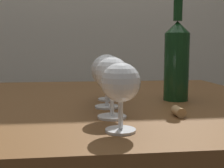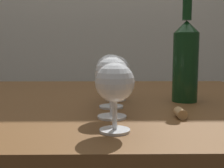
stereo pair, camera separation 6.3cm
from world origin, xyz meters
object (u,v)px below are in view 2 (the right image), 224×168
(wine_glass_amber, at_px, (112,76))
(wine_bottle, at_px, (186,59))
(wine_glass_chardonnay, at_px, (116,71))
(wine_glass_rose, at_px, (111,71))
(cork, at_px, (180,113))
(wine_glass_empty, at_px, (115,85))

(wine_glass_amber, xyz_separation_m, wine_bottle, (0.21, 0.20, 0.03))
(wine_glass_amber, distance_m, wine_glass_chardonnay, 0.22)
(wine_glass_amber, distance_m, wine_glass_rose, 0.11)
(wine_glass_chardonnay, height_order, wine_bottle, wine_bottle)
(wine_glass_chardonnay, relative_size, cork, 3.17)
(wine_glass_empty, height_order, wine_glass_amber, wine_glass_amber)
(wine_glass_amber, relative_size, cork, 3.23)
(wine_glass_rose, bearing_deg, wine_glass_empty, -88.91)
(wine_glass_amber, relative_size, wine_glass_rose, 0.97)
(wine_glass_empty, relative_size, wine_bottle, 0.42)
(wine_glass_amber, bearing_deg, wine_bottle, 42.69)
(wine_bottle, bearing_deg, cork, -107.31)
(wine_glass_empty, relative_size, wine_glass_amber, 0.95)
(wine_bottle, distance_m, cork, 0.24)
(wine_glass_empty, height_order, wine_glass_chardonnay, wine_glass_chardonnay)
(wine_glass_amber, distance_m, wine_bottle, 0.29)
(wine_glass_rose, height_order, cork, wine_glass_rose)
(wine_glass_empty, height_order, cork, wine_glass_empty)
(wine_glass_amber, bearing_deg, wine_glass_rose, 90.29)
(wine_glass_rose, bearing_deg, wine_glass_amber, -89.71)
(wine_glass_empty, xyz_separation_m, wine_bottle, (0.21, 0.31, 0.03))
(wine_glass_amber, distance_m, cork, 0.17)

